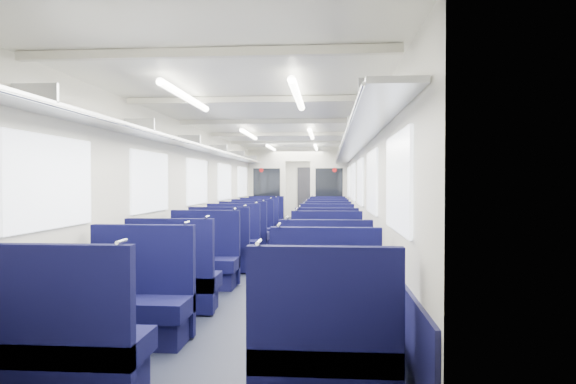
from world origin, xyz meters
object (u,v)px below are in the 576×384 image
Objects in this scene: seat_13 at (327,237)px; seat_15 at (327,232)px; seat_18 at (266,222)px; seat_11 at (327,245)px; seat_5 at (326,286)px; seat_1 at (325,355)px; seat_19 at (327,223)px; seat_3 at (326,313)px; bulkhead at (298,189)px; seat_10 at (232,244)px; seat_9 at (327,254)px; seat_8 at (221,251)px; seat_6 at (203,263)px; seat_14 at (252,231)px; seat_12 at (244,236)px; seat_4 at (174,282)px; seat_0 at (71,349)px; seat_2 at (138,305)px; seat_16 at (260,226)px; seat_17 at (327,227)px; seat_7 at (326,265)px; end_door at (307,192)px.

seat_13 and seat_15 have the same top height.
seat_11 is at bearing -70.71° from seat_18.
seat_5 is 4.82m from seat_13.
seat_19 is at bearing 90.00° from seat_1.
seat_3 is 1.13m from seat_5.
bulkhead is 1.40m from seat_18.
seat_13 is at bearing -64.07° from seat_18.
seat_10 is (-0.83, -5.44, -0.91)m from bulkhead.
seat_5 is 1.00× the size of seat_9.
seat_8 is at bearing -125.64° from seat_13.
seat_14 is at bearing 90.00° from seat_6.
seat_1 is 1.00× the size of seat_11.
seat_12 and seat_19 have the same top height.
seat_4 is at bearing -109.14° from seat_13.
seat_13 is (1.66, 7.00, 0.00)m from seat_0.
seat_0 is 1.00× the size of seat_2.
seat_14 is 1.00× the size of seat_16.
seat_0 is 5.64m from seat_10.
seat_12 is at bearing 90.00° from seat_8.
seat_17 is (1.66, 5.72, 0.00)m from seat_6.
seat_1 is 1.00× the size of seat_7.
end_door is 1.88× the size of seat_9.
seat_8 is 5.73m from seat_18.
seat_6 is 1.00× the size of seat_9.
seat_8 is at bearing -90.00° from seat_18.
seat_2 and seat_14 have the same top height.
seat_16 is (-1.66, 2.30, 0.00)m from seat_13.
seat_9 is at bearing -4.52° from seat_8.
seat_3 is 6.08m from seat_12.
seat_6 is at bearing -110.42° from seat_15.
end_door is 15.03m from seat_4.
seat_3 and seat_13 have the same top height.
bulkhead is at bearing 38.60° from seat_18.
seat_0 is at bearing -90.00° from seat_10.
bulkhead reaches higher than seat_15.
seat_5 is (1.66, -0.04, 0.00)m from seat_4.
seat_12 is 1.00× the size of seat_19.
seat_9 and seat_10 have the same top height.
end_door reaches higher than seat_11.
seat_19 is (0.00, 3.25, 0.00)m from seat_13.
seat_2 is 7.02m from seat_15.
seat_8 is (-1.66, 2.51, 0.00)m from seat_5.
seat_10 is (-1.66, 4.58, 0.00)m from seat_3.
end_door is 1.88× the size of seat_7.
seat_7 is 3.49m from seat_13.
seat_9 is at bearing -90.00° from seat_19.
seat_16 is at bearing -95.99° from end_door.
seat_0 is at bearing -90.00° from seat_14.
bulkhead reaches higher than seat_3.
seat_14 is (-1.66, 6.88, 0.00)m from seat_3.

